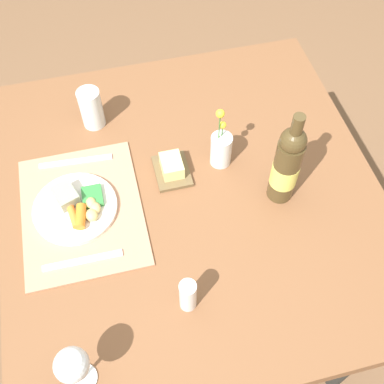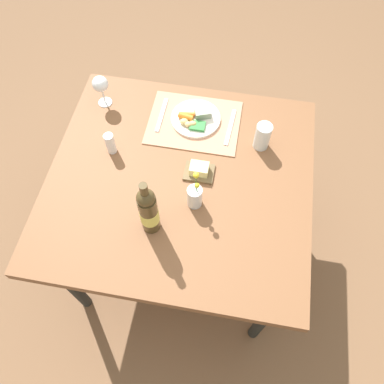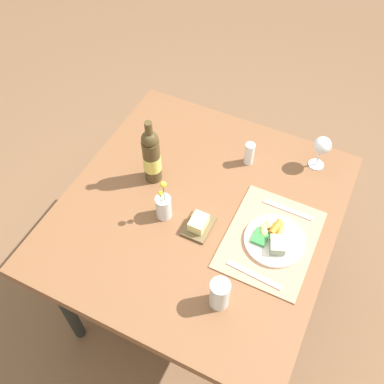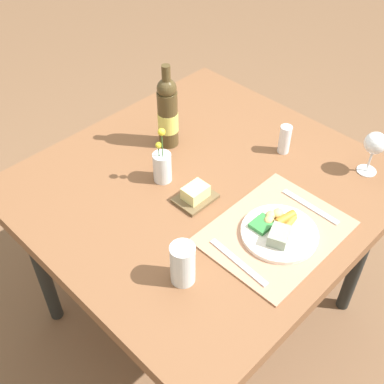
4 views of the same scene
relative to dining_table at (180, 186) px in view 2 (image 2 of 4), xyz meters
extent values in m
plane|color=brown|center=(0.00, 0.00, -0.70)|extent=(8.00, 8.00, 0.00)
cube|color=brown|center=(0.00, 0.00, 0.05)|extent=(1.15, 1.08, 0.05)
cylinder|color=#262623|center=(-0.47, -0.44, -0.34)|extent=(0.05, 0.05, 0.72)
cylinder|color=#262623|center=(0.47, -0.44, -0.34)|extent=(0.05, 0.05, 0.72)
cylinder|color=#262623|center=(-0.47, 0.44, -0.34)|extent=(0.05, 0.05, 0.72)
cylinder|color=#262623|center=(0.47, 0.44, -0.34)|extent=(0.05, 0.05, 0.72)
cube|color=tan|center=(-0.01, -0.31, 0.07)|extent=(0.43, 0.33, 0.01)
cylinder|color=silver|center=(-0.01, -0.33, 0.08)|extent=(0.23, 0.23, 0.01)
cube|color=gray|center=(-0.04, -0.35, 0.11)|extent=(0.09, 0.08, 0.04)
cylinder|color=orange|center=(0.02, -0.34, 0.10)|extent=(0.08, 0.03, 0.02)
cylinder|color=orange|center=(0.03, -0.32, 0.11)|extent=(0.07, 0.04, 0.03)
ellipsoid|color=#DBBB6E|center=(-0.01, -0.28, 0.10)|extent=(0.03, 0.03, 0.02)
ellipsoid|color=#DCB66F|center=(0.01, -0.27, 0.10)|extent=(0.04, 0.03, 0.02)
ellipsoid|color=#D8BF6E|center=(0.03, -0.29, 0.10)|extent=(0.04, 0.03, 0.03)
cube|color=#32843C|center=(-0.03, -0.28, 0.10)|extent=(0.07, 0.06, 0.01)
cube|color=silver|center=(-0.18, -0.31, 0.08)|extent=(0.03, 0.22, 0.00)
cube|color=silver|center=(0.15, -0.33, 0.08)|extent=(0.02, 0.21, 0.00)
cylinder|color=white|center=(0.44, -0.36, 0.07)|extent=(0.07, 0.07, 0.00)
cylinder|color=white|center=(0.44, -0.36, 0.12)|extent=(0.01, 0.01, 0.09)
sphere|color=white|center=(0.44, -0.36, 0.20)|extent=(0.08, 0.08, 0.08)
cube|color=brown|center=(-0.08, -0.04, 0.08)|extent=(0.13, 0.10, 0.01)
cube|color=#ECE490|center=(-0.08, -0.04, 0.11)|extent=(0.08, 0.06, 0.04)
cylinder|color=#48391E|center=(0.07, 0.24, 0.18)|extent=(0.07, 0.07, 0.22)
sphere|color=#48391E|center=(0.07, 0.24, 0.31)|extent=(0.07, 0.07, 0.07)
cylinder|color=#48391E|center=(0.07, 0.24, 0.35)|extent=(0.03, 0.03, 0.08)
cylinder|color=#E2D760|center=(0.07, 0.24, 0.17)|extent=(0.07, 0.07, 0.08)
cylinder|color=silver|center=(-0.09, 0.11, 0.13)|extent=(0.06, 0.06, 0.11)
cylinder|color=#3F7233|center=(-0.09, 0.10, 0.17)|extent=(0.00, 0.00, 0.21)
sphere|color=yellow|center=(-0.09, 0.10, 0.28)|extent=(0.02, 0.02, 0.02)
cylinder|color=#3F7233|center=(-0.09, 0.11, 0.15)|extent=(0.00, 0.00, 0.15)
sphere|color=yellow|center=(-0.09, 0.11, 0.22)|extent=(0.02, 0.02, 0.02)
cylinder|color=white|center=(0.33, -0.09, 0.13)|extent=(0.04, 0.04, 0.11)
cylinder|color=silver|center=(-0.33, -0.24, 0.14)|extent=(0.07, 0.07, 0.13)
cylinder|color=silver|center=(-0.33, -0.24, 0.11)|extent=(0.06, 0.06, 0.07)
camera|label=1|loc=(0.75, -0.18, 1.20)|focal=44.38mm
camera|label=2|loc=(-0.21, 0.86, 1.49)|focal=35.81mm
camera|label=3|loc=(-0.94, -0.43, 1.53)|focal=41.12mm
camera|label=4|loc=(-0.89, -0.83, 1.17)|focal=45.15mm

